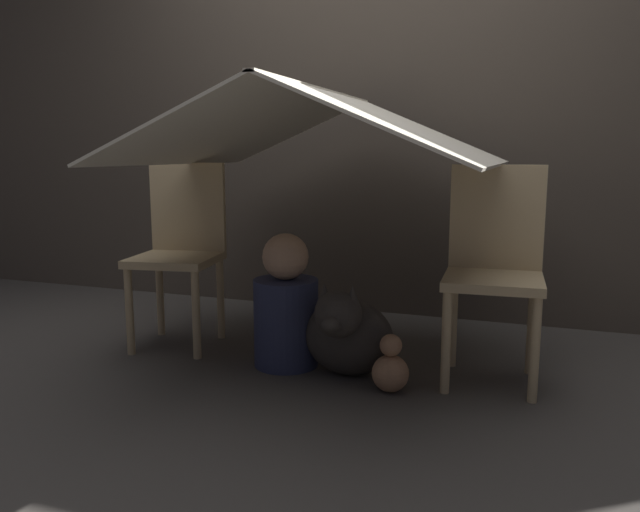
{
  "coord_description": "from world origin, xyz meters",
  "views": [
    {
      "loc": [
        0.88,
        -2.34,
        0.91
      ],
      "look_at": [
        0.0,
        0.12,
        0.47
      ],
      "focal_mm": 35.0,
      "sensor_mm": 36.0,
      "label": 1
    }
  ],
  "objects_px": {
    "chair_left": "(181,246)",
    "person_front": "(286,309)",
    "chair_right": "(494,264)",
    "dog": "(346,332)"
  },
  "relations": [
    {
      "from": "chair_left",
      "to": "chair_right",
      "type": "xyz_separation_m",
      "value": [
        1.44,
        0.0,
        0.0
      ]
    },
    {
      "from": "person_front",
      "to": "chair_right",
      "type": "bearing_deg",
      "value": 9.66
    },
    {
      "from": "chair_left",
      "to": "person_front",
      "type": "distance_m",
      "value": 0.65
    },
    {
      "from": "chair_left",
      "to": "person_front",
      "type": "xyz_separation_m",
      "value": [
        0.6,
        -0.14,
        -0.22
      ]
    },
    {
      "from": "chair_right",
      "to": "dog",
      "type": "xyz_separation_m",
      "value": [
        -0.55,
        -0.2,
        -0.28
      ]
    },
    {
      "from": "person_front",
      "to": "dog",
      "type": "distance_m",
      "value": 0.3
    },
    {
      "from": "dog",
      "to": "person_front",
      "type": "bearing_deg",
      "value": 168.11
    },
    {
      "from": "person_front",
      "to": "dog",
      "type": "height_order",
      "value": "person_front"
    },
    {
      "from": "chair_left",
      "to": "dog",
      "type": "bearing_deg",
      "value": -21.88
    },
    {
      "from": "dog",
      "to": "chair_right",
      "type": "bearing_deg",
      "value": 20.31
    }
  ]
}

